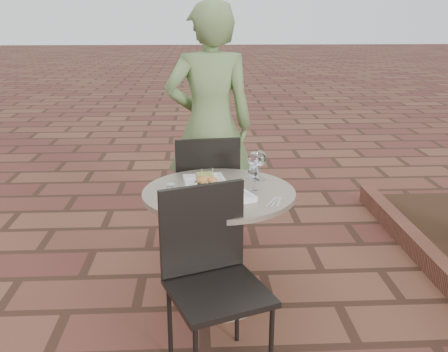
{
  "coord_description": "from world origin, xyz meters",
  "views": [
    {
      "loc": [
        -0.02,
        -2.67,
        1.71
      ],
      "look_at": [
        0.13,
        0.09,
        0.82
      ],
      "focal_mm": 40.0,
      "sensor_mm": 36.0,
      "label": 1
    }
  ],
  "objects_px": {
    "chair_near": "(211,265)",
    "diner": "(210,127)",
    "chair_far": "(206,188)",
    "plate_salmon": "(205,181)",
    "plate_sliders": "(208,189)",
    "cafe_table": "(219,229)",
    "plate_tuna": "(226,196)"
  },
  "relations": [
    {
      "from": "diner",
      "to": "plate_tuna",
      "type": "xyz_separation_m",
      "value": [
        0.06,
        -1.06,
        -0.17
      ]
    },
    {
      "from": "diner",
      "to": "plate_sliders",
      "type": "relative_size",
      "value": 7.01
    },
    {
      "from": "plate_tuna",
      "to": "chair_far",
      "type": "bearing_deg",
      "value": 98.04
    },
    {
      "from": "diner",
      "to": "plate_salmon",
      "type": "height_order",
      "value": "diner"
    },
    {
      "from": "plate_sliders",
      "to": "chair_far",
      "type": "bearing_deg",
      "value": 89.71
    },
    {
      "from": "cafe_table",
      "to": "chair_near",
      "type": "xyz_separation_m",
      "value": [
        -0.07,
        -0.58,
        0.07
      ]
    },
    {
      "from": "diner",
      "to": "plate_sliders",
      "type": "xyz_separation_m",
      "value": [
        -0.04,
        -0.97,
        -0.16
      ]
    },
    {
      "from": "cafe_table",
      "to": "diner",
      "type": "bearing_deg",
      "value": 91.68
    },
    {
      "from": "plate_sliders",
      "to": "diner",
      "type": "bearing_deg",
      "value": 87.62
    },
    {
      "from": "plate_tuna",
      "to": "diner",
      "type": "bearing_deg",
      "value": 93.44
    },
    {
      "from": "chair_far",
      "to": "plate_salmon",
      "type": "height_order",
      "value": "chair_far"
    },
    {
      "from": "cafe_table",
      "to": "plate_tuna",
      "type": "height_order",
      "value": "plate_tuna"
    },
    {
      "from": "diner",
      "to": "plate_salmon",
      "type": "xyz_separation_m",
      "value": [
        -0.05,
        -0.79,
        -0.17
      ]
    },
    {
      "from": "plate_sliders",
      "to": "chair_near",
      "type": "bearing_deg",
      "value": -89.77
    },
    {
      "from": "chair_near",
      "to": "plate_sliders",
      "type": "height_order",
      "value": "chair_near"
    },
    {
      "from": "cafe_table",
      "to": "diner",
      "type": "distance_m",
      "value": 1.02
    },
    {
      "from": "cafe_table",
      "to": "chair_far",
      "type": "relative_size",
      "value": 0.97
    },
    {
      "from": "cafe_table",
      "to": "chair_far",
      "type": "distance_m",
      "value": 0.59
    },
    {
      "from": "cafe_table",
      "to": "chair_near",
      "type": "bearing_deg",
      "value": -96.45
    },
    {
      "from": "plate_sliders",
      "to": "plate_tuna",
      "type": "distance_m",
      "value": 0.14
    },
    {
      "from": "chair_near",
      "to": "diner",
      "type": "bearing_deg",
      "value": 67.84
    },
    {
      "from": "chair_far",
      "to": "plate_sliders",
      "type": "distance_m",
      "value": 0.66
    },
    {
      "from": "plate_tuna",
      "to": "plate_sliders",
      "type": "bearing_deg",
      "value": 139.56
    },
    {
      "from": "cafe_table",
      "to": "plate_salmon",
      "type": "bearing_deg",
      "value": 121.41
    },
    {
      "from": "cafe_table",
      "to": "chair_near",
      "type": "relative_size",
      "value": 0.97
    },
    {
      "from": "plate_salmon",
      "to": "plate_sliders",
      "type": "distance_m",
      "value": 0.18
    },
    {
      "from": "plate_salmon",
      "to": "plate_tuna",
      "type": "distance_m",
      "value": 0.29
    },
    {
      "from": "plate_salmon",
      "to": "plate_sliders",
      "type": "xyz_separation_m",
      "value": [
        0.01,
        -0.18,
        0.01
      ]
    },
    {
      "from": "chair_far",
      "to": "diner",
      "type": "height_order",
      "value": "diner"
    },
    {
      "from": "cafe_table",
      "to": "diner",
      "type": "relative_size",
      "value": 0.49
    },
    {
      "from": "chair_near",
      "to": "diner",
      "type": "height_order",
      "value": "diner"
    },
    {
      "from": "plate_salmon",
      "to": "diner",
      "type": "bearing_deg",
      "value": 86.18
    }
  ]
}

